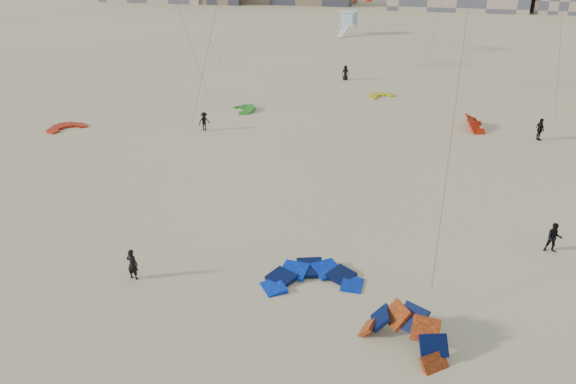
# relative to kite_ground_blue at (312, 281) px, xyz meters

# --- Properties ---
(ground) EXTENTS (320.00, 320.00, 0.00)m
(ground) POSITION_rel_kite_ground_blue_xyz_m (-4.54, -2.72, 0.00)
(ground) COLOR beige
(ground) RESTS_ON ground
(kite_ground_blue) EXTENTS (5.55, 5.69, 1.46)m
(kite_ground_blue) POSITION_rel_kite_ground_blue_xyz_m (0.00, 0.00, 0.00)
(kite_ground_blue) COLOR #0041EC
(kite_ground_blue) RESTS_ON ground
(kite_ground_orange) EXTENTS (5.03, 5.03, 3.75)m
(kite_ground_orange) POSITION_rel_kite_ground_blue_xyz_m (4.61, -3.50, 0.00)
(kite_ground_orange) COLOR #E44516
(kite_ground_orange) RESTS_ON ground
(kite_ground_red) EXTENTS (4.40, 4.34, 0.79)m
(kite_ground_red) POSITION_rel_kite_ground_blue_xyz_m (-26.24, 17.65, 0.00)
(kite_ground_red) COLOR red
(kite_ground_red) RESTS_ON ground
(kite_ground_green) EXTENTS (4.24, 4.18, 1.39)m
(kite_ground_green) POSITION_rel_kite_ground_blue_xyz_m (-13.45, 27.38, 0.00)
(kite_ground_green) COLOR green
(kite_ground_green) RESTS_ON ground
(kite_ground_red_far) EXTENTS (3.53, 3.45, 3.30)m
(kite_ground_red_far) POSITION_rel_kite_ground_blue_xyz_m (7.94, 27.25, 0.00)
(kite_ground_red_far) COLOR red
(kite_ground_red_far) RESTS_ON ground
(kite_ground_yellow) EXTENTS (3.93, 3.95, 0.53)m
(kite_ground_yellow) POSITION_rel_kite_ground_blue_xyz_m (-1.33, 36.33, 0.00)
(kite_ground_yellow) COLOR #D9E005
(kite_ground_yellow) RESTS_ON ground
(kitesurfer_main) EXTENTS (0.60, 0.41, 1.59)m
(kitesurfer_main) POSITION_rel_kite_ground_blue_xyz_m (-8.31, -2.08, 0.79)
(kitesurfer_main) COLOR black
(kitesurfer_main) RESTS_ON ground
(kitesurfer_b) EXTENTS (0.81, 0.64, 1.64)m
(kitesurfer_b) POSITION_rel_kite_ground_blue_xyz_m (11.37, 6.17, 0.82)
(kitesurfer_b) COLOR black
(kitesurfer_b) RESTS_ON ground
(kitesurfer_c) EXTENTS (1.15, 1.17, 1.61)m
(kitesurfer_c) POSITION_rel_kite_ground_blue_xyz_m (-14.47, 20.47, 0.81)
(kitesurfer_c) COLOR black
(kitesurfer_c) RESTS_ON ground
(kitesurfer_d) EXTENTS (0.85, 1.16, 1.83)m
(kitesurfer_d) POSITION_rel_kite_ground_blue_xyz_m (12.90, 25.52, 0.92)
(kitesurfer_d) COLOR black
(kitesurfer_d) RESTS_ON ground
(kitesurfer_e) EXTENTS (0.84, 0.56, 1.70)m
(kitesurfer_e) POSITION_rel_kite_ground_blue_xyz_m (-6.40, 43.07, 0.85)
(kitesurfer_e) COLOR black
(kitesurfer_e) RESTS_ON ground
(lifeguard_tower_far) EXTENTS (3.33, 5.73, 3.98)m
(lifeguard_tower_far) POSITION_rel_kite_ground_blue_xyz_m (-12.46, 78.77, 1.97)
(lifeguard_tower_far) COLOR white
(lifeguard_tower_far) RESTS_ON ground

